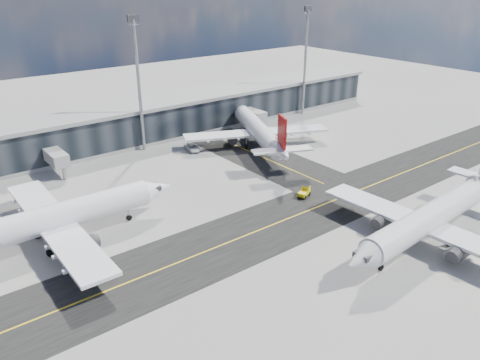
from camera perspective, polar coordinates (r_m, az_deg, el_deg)
The scene contains 9 objects.
ground at distance 71.92m, azimuth 6.23°, elevation -6.64°, with size 300.00×300.00×0.00m, color gray.
taxiway_lanes at distance 81.20m, azimuth 3.02°, elevation -2.78°, with size 180.00×63.00×0.03m.
terminal_concourse at distance 112.94m, azimuth -13.32°, elevation 6.54°, with size 152.00×19.80×8.80m.
floodlight_masts at distance 104.03m, azimuth -12.27°, elevation 11.76°, with size 102.50×0.70×28.90m.
airliner_af at distance 72.37m, azimuth -22.92°, elevation -4.71°, with size 40.90×34.78×12.16m.
airliner_redtail at distance 106.47m, azimuth 2.28°, elevation 6.00°, with size 32.55×37.71×11.70m.
airliner_near at distance 74.04m, azimuth 22.42°, elevation -4.10°, with size 39.52×33.68×11.71m.
baggage_tug at distance 83.99m, azimuth 7.89°, elevation -1.37°, with size 3.17×2.31×1.80m.
service_van at distance 105.63m, azimuth -5.82°, elevation 3.95°, with size 2.38×5.15×1.43m, color white.
Camera 1 is at (-43.92, -44.05, 36.10)m, focal length 35.00 mm.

